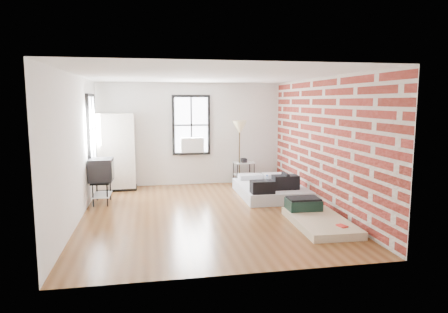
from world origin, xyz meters
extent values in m
plane|color=#5A3417|center=(0.00, 0.00, 0.00)|extent=(6.00, 6.00, 0.00)
cube|color=silver|center=(0.00, 3.00, 1.40)|extent=(5.00, 0.01, 2.80)
cube|color=silver|center=(0.00, -3.00, 1.40)|extent=(5.00, 0.01, 2.80)
cube|color=silver|center=(-2.50, 0.00, 1.40)|extent=(0.01, 6.00, 2.80)
cube|color=maroon|center=(2.50, 0.00, 1.40)|extent=(0.02, 6.00, 2.80)
cube|color=white|center=(0.00, 0.00, 2.80)|extent=(5.00, 6.00, 0.01)
cube|color=white|center=(0.00, 2.95, 1.65)|extent=(0.90, 0.02, 1.50)
cube|color=black|center=(-0.48, 2.97, 1.65)|extent=(0.07, 0.08, 1.64)
cube|color=black|center=(0.48, 2.97, 1.65)|extent=(0.07, 0.08, 1.64)
cube|color=black|center=(0.00, 2.97, 2.44)|extent=(0.90, 0.08, 0.07)
cube|color=black|center=(0.00, 2.97, 0.86)|extent=(0.90, 0.08, 0.07)
cube|color=black|center=(0.00, 2.94, 1.65)|extent=(0.04, 0.02, 1.50)
cube|color=black|center=(0.00, 2.94, 1.65)|extent=(0.90, 0.02, 0.04)
cube|color=white|center=(0.00, 2.83, 1.12)|extent=(0.62, 0.30, 0.40)
cube|color=white|center=(-2.45, 1.80, 1.65)|extent=(0.02, 0.90, 1.50)
cube|color=black|center=(-2.47, 1.32, 1.65)|extent=(0.08, 0.07, 1.64)
cube|color=black|center=(-2.47, 2.29, 1.65)|extent=(0.08, 0.07, 1.64)
cube|color=black|center=(-2.47, 1.80, 2.44)|extent=(0.08, 0.90, 0.07)
cube|color=black|center=(-2.47, 1.80, 0.86)|extent=(0.08, 0.90, 0.07)
cube|color=black|center=(-2.44, 1.80, 1.65)|extent=(0.02, 0.04, 1.50)
cube|color=black|center=(-2.44, 1.80, 1.65)|extent=(0.02, 0.90, 0.04)
cube|color=silver|center=(1.75, 1.24, 0.13)|extent=(1.52, 2.05, 0.27)
cube|color=silver|center=(1.44, 2.05, 0.33)|extent=(0.59, 0.38, 0.13)
cube|color=silver|center=(2.08, 2.04, 0.33)|extent=(0.59, 0.38, 0.13)
cube|color=black|center=(1.96, 0.76, 0.43)|extent=(0.59, 0.35, 0.32)
cylinder|color=black|center=(1.96, 0.76, 0.61)|extent=(0.09, 0.38, 0.09)
cube|color=black|center=(1.31, 0.44, 0.41)|extent=(0.52, 0.33, 0.28)
cylinder|color=silver|center=(1.64, 1.19, 0.39)|extent=(0.08, 0.08, 0.24)
cylinder|color=#1840A8|center=(1.64, 1.19, 0.52)|extent=(0.04, 0.04, 0.03)
cube|color=beige|center=(1.95, -1.22, 0.07)|extent=(0.99, 1.81, 0.14)
cube|color=#153026|center=(1.88, -0.57, 0.24)|extent=(0.67, 0.49, 0.21)
cube|color=black|center=(1.88, -0.57, 0.37)|extent=(0.63, 0.45, 0.04)
cube|color=red|center=(2.12, -1.75, 0.15)|extent=(0.17, 0.21, 0.02)
cube|color=black|center=(-2.00, 2.65, 0.03)|extent=(1.02, 0.60, 0.06)
cube|color=#EFE3C9|center=(-2.00, 2.65, 1.02)|extent=(0.98, 0.56, 1.93)
cylinder|color=black|center=(1.20, 2.51, 0.30)|extent=(0.02, 0.02, 0.60)
cylinder|color=black|center=(1.69, 2.56, 0.30)|extent=(0.02, 0.02, 0.60)
cylinder|color=black|center=(1.17, 2.88, 0.30)|extent=(0.02, 0.02, 0.60)
cylinder|color=black|center=(1.65, 2.93, 0.30)|extent=(0.02, 0.02, 0.60)
cube|color=silver|center=(1.43, 2.72, 0.60)|extent=(0.59, 0.49, 0.02)
cube|color=silver|center=(1.43, 2.72, 0.27)|extent=(0.56, 0.47, 0.02)
cube|color=black|center=(1.43, 2.72, 0.67)|extent=(0.15, 0.21, 0.11)
cylinder|color=#332711|center=(1.29, 2.65, 0.01)|extent=(0.25, 0.25, 0.03)
cylinder|color=#332711|center=(1.29, 2.65, 0.79)|extent=(0.03, 0.03, 1.52)
cone|color=#CEBC84|center=(1.29, 2.65, 1.60)|extent=(0.38, 0.38, 0.34)
cylinder|color=black|center=(-2.38, 0.94, 0.25)|extent=(0.03, 0.03, 0.50)
cylinder|color=black|center=(-2.07, 0.93, 0.25)|extent=(0.03, 0.03, 0.50)
cylinder|color=black|center=(-2.37, 1.54, 0.25)|extent=(0.03, 0.03, 0.50)
cylinder|color=black|center=(-2.06, 1.54, 0.25)|extent=(0.03, 0.03, 0.50)
cube|color=black|center=(-2.22, 1.24, 0.50)|extent=(0.42, 0.73, 0.03)
cube|color=silver|center=(-2.22, 1.24, 0.20)|extent=(0.40, 0.71, 0.02)
cube|color=black|center=(-2.22, 1.24, 0.77)|extent=(0.51, 0.59, 0.50)
cube|color=black|center=(-1.97, 1.23, 0.77)|extent=(0.03, 0.48, 0.40)
camera|label=1|loc=(-1.12, -7.94, 2.30)|focal=32.00mm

